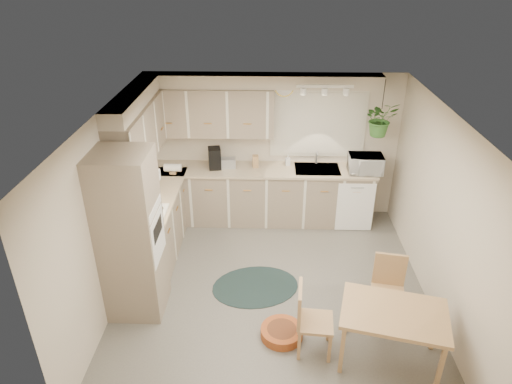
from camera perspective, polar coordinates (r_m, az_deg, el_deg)
floor at (r=6.23m, az=2.07°, el=-11.98°), size 4.20×4.20×0.00m
ceiling at (r=5.05m, az=2.53°, el=9.49°), size 4.20×4.20×0.00m
wall_back at (r=7.44m, az=2.17°, el=5.73°), size 4.00×0.04×2.40m
wall_front at (r=3.87m, az=2.49°, el=-18.10°), size 4.00×0.04×2.40m
wall_left at (r=5.87m, az=-17.66°, el=-1.98°), size 0.04×4.20×2.40m
wall_right at (r=5.92m, az=22.03°, el=-2.48°), size 0.04×4.20×2.40m
base_cab_left at (r=6.87m, az=-12.24°, el=-3.89°), size 0.60×1.85×0.90m
base_cab_back at (r=7.48m, az=0.55°, el=-0.45°), size 3.60×0.60×0.90m
counter_left at (r=6.64m, az=-12.55°, el=-0.43°), size 0.64×1.89×0.04m
counter_back at (r=7.26m, az=0.57°, el=2.79°), size 3.64×0.64×0.04m
oven_stack at (r=5.54m, az=-15.41°, el=-5.33°), size 0.65×0.65×2.10m
wall_oven_face at (r=5.45m, az=-12.17°, el=-5.45°), size 0.02×0.56×0.58m
upper_cab_left at (r=6.43m, az=-14.30°, el=7.25°), size 0.35×2.00×0.75m
upper_cab_back at (r=7.12m, az=-5.92°, el=9.94°), size 2.00×0.35×0.75m
soffit_left at (r=6.29m, az=-15.03°, el=11.30°), size 0.30×2.00×0.20m
soffit_back at (r=6.96m, az=0.65°, el=13.73°), size 3.60×0.30×0.20m
cooktop at (r=6.14m, az=-13.67°, el=-2.75°), size 0.52×0.58×0.02m
range_hood at (r=5.94m, az=-14.34°, el=1.05°), size 0.40×0.60×0.14m
window_blinds at (r=7.31m, az=7.78°, el=8.45°), size 1.40×0.02×1.00m
window_frame at (r=7.32m, az=7.78°, el=8.47°), size 1.50×0.02×1.10m
sink at (r=7.32m, az=7.63°, el=2.57°), size 0.70×0.48×0.10m
dishwasher_front at (r=7.35m, az=12.28°, el=-1.90°), size 0.58×0.02×0.83m
track_light_bar at (r=6.61m, az=8.62°, el=12.94°), size 0.80×0.04×0.04m
wall_clock at (r=7.11m, az=3.56°, el=12.97°), size 0.30×0.03×0.30m
dining_table at (r=5.31m, az=16.46°, el=-16.91°), size 1.22×0.95×0.68m
chair_left at (r=5.20m, az=7.45°, el=-15.61°), size 0.43×0.43×0.86m
chair_back at (r=5.72m, az=16.19°, el=-11.98°), size 0.46×0.46×0.85m
braided_rug at (r=6.25m, az=-0.08°, el=-11.72°), size 1.32×1.09×0.01m
pet_bed at (r=5.56m, az=3.23°, el=-17.12°), size 0.66×0.66×0.11m
microwave at (r=7.26m, az=13.53°, el=3.67°), size 0.52×0.30×0.35m
soap_bottle at (r=7.39m, az=3.99°, el=3.68°), size 0.10×0.18×0.08m
hanging_plant at (r=7.07m, az=15.25°, el=8.37°), size 0.57×0.61×0.41m
coffee_maker at (r=7.25m, az=-5.20°, el=4.23°), size 0.23×0.26×0.34m
toaster at (r=7.28m, az=-3.59°, el=3.64°), size 0.27×0.17×0.16m
knife_block at (r=7.27m, az=-0.07°, el=3.85°), size 0.10×0.10×0.20m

